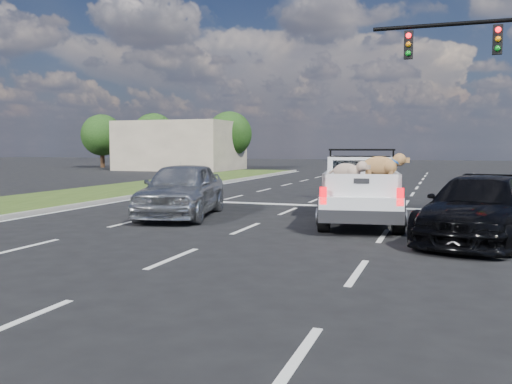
% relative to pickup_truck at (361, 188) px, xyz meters
% --- Properties ---
extents(ground, '(160.00, 160.00, 0.00)m').
position_rel_pickup_truck_xyz_m(ground, '(-0.87, -6.40, -0.97)').
color(ground, black).
rests_on(ground, ground).
extents(road_markings, '(17.75, 60.00, 0.01)m').
position_rel_pickup_truck_xyz_m(road_markings, '(-0.87, 0.16, -0.96)').
color(road_markings, silver).
rests_on(road_markings, ground).
extents(grass_median_left, '(5.00, 60.00, 0.10)m').
position_rel_pickup_truck_xyz_m(grass_median_left, '(-12.37, -0.40, -0.92)').
color(grass_median_left, '#284214').
rests_on(grass_median_left, ground).
extents(curb_left, '(0.15, 60.00, 0.14)m').
position_rel_pickup_truck_xyz_m(curb_left, '(-9.92, -0.40, -0.90)').
color(curb_left, gray).
rests_on(curb_left, ground).
extents(building_left, '(10.00, 8.00, 4.40)m').
position_rel_pickup_truck_xyz_m(building_left, '(-20.87, 29.60, 1.23)').
color(building_left, '#C4B295').
rests_on(building_left, ground).
extents(tree_far_a, '(4.20, 4.20, 5.40)m').
position_rel_pickup_truck_xyz_m(tree_far_a, '(-30.87, 31.60, 2.32)').
color(tree_far_a, '#332114').
rests_on(tree_far_a, ground).
extents(tree_far_b, '(4.20, 4.20, 5.40)m').
position_rel_pickup_truck_xyz_m(tree_far_b, '(-24.87, 31.60, 2.32)').
color(tree_far_b, '#332114').
rests_on(tree_far_b, ground).
extents(tree_far_c, '(4.20, 4.20, 5.40)m').
position_rel_pickup_truck_xyz_m(tree_far_c, '(-16.87, 31.60, 2.32)').
color(tree_far_c, '#332114').
rests_on(tree_far_c, ground).
extents(pickup_truck, '(2.75, 5.74, 2.07)m').
position_rel_pickup_truck_xyz_m(pickup_truck, '(0.00, 0.00, 0.00)').
color(pickup_truck, black).
rests_on(pickup_truck, ground).
extents(silver_sedan, '(2.95, 5.21, 1.67)m').
position_rel_pickup_truck_xyz_m(silver_sedan, '(-5.32, -0.71, -0.13)').
color(silver_sedan, '#AEB0B5').
rests_on(silver_sedan, ground).
extents(black_coupe, '(3.20, 5.37, 1.46)m').
position_rel_pickup_truck_xyz_m(black_coupe, '(2.98, -2.34, -0.24)').
color(black_coupe, black).
rests_on(black_coupe, ground).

